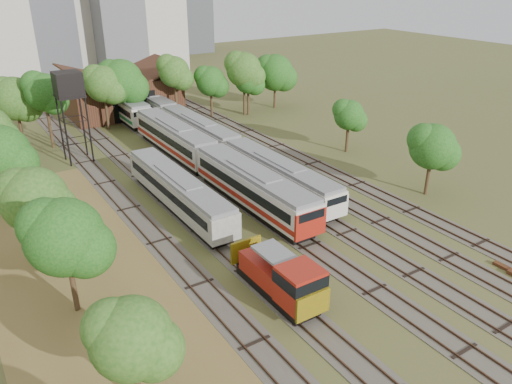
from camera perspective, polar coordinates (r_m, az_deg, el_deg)
ground at (r=36.20m, az=19.31°, el=-12.04°), size 240.00×240.00×0.00m
dry_grass_patch at (r=32.81m, az=-14.20°, el=-15.51°), size 14.00×60.00×0.04m
tracks at (r=52.29m, az=-2.62°, el=1.07°), size 24.60×80.00×0.19m
railcar_red_set at (r=53.13m, az=-5.35°, el=3.65°), size 3.05×34.57×3.77m
railcar_green_set at (r=63.61m, az=-6.50°, el=6.87°), size 2.70×52.08×3.33m
railcar_rear at (r=77.35m, az=-14.96°, el=9.46°), size 2.91×16.08×3.60m
shunter_locomotive at (r=33.79m, az=3.19°, el=-9.97°), size 2.61×8.10×3.42m
old_grey_coach at (r=46.42m, az=-8.85°, el=0.08°), size 2.71×18.00×3.34m
water_tower at (r=59.64m, az=-20.66°, el=11.20°), size 2.97×2.97×10.29m
maintenance_shed at (r=80.27m, az=-15.09°, el=10.72°), size 16.45×11.55×7.58m
tree_band_left at (r=40.74m, az=-24.58°, el=-0.57°), size 6.72×54.46×8.03m
tree_band_far at (r=72.63m, az=-11.12°, el=12.38°), size 42.93×10.15×9.38m
tree_band_right at (r=60.93m, az=9.00°, el=9.12°), size 5.94×38.81×7.37m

